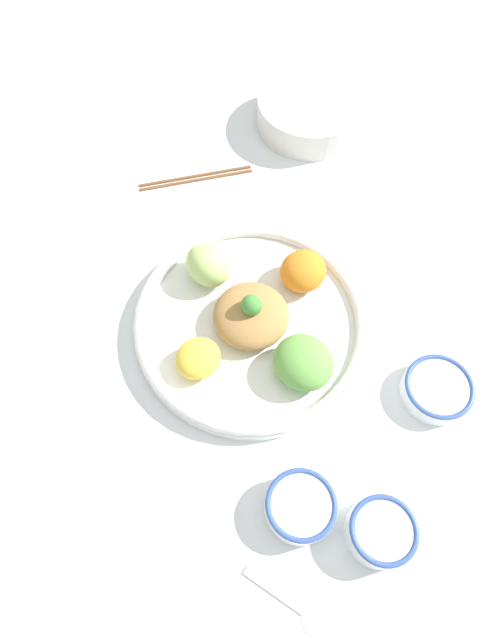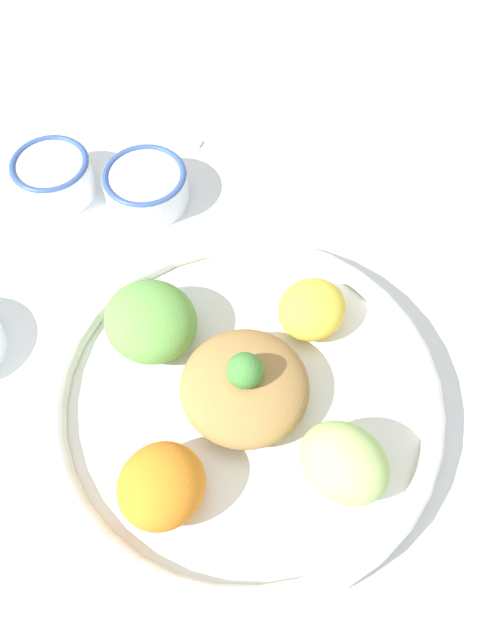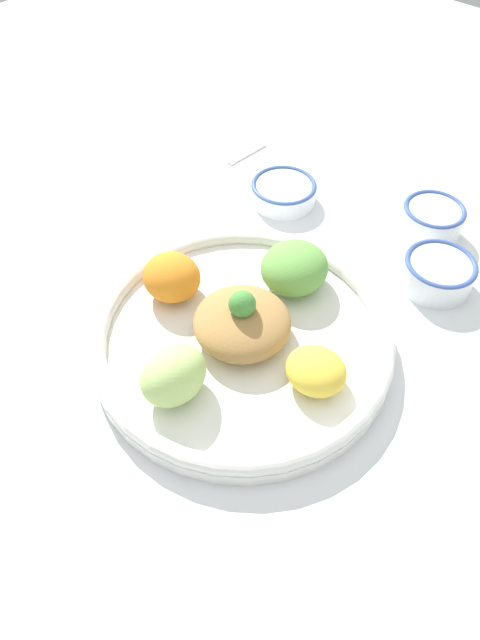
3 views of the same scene
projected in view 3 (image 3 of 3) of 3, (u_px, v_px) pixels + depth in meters
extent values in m
plane|color=white|center=(237.00, 349.00, 0.66)|extent=(2.40, 2.40, 0.00)
cylinder|color=white|center=(240.00, 338.00, 0.66)|extent=(0.36, 0.36, 0.02)
torus|color=white|center=(240.00, 331.00, 0.65)|extent=(0.36, 0.36, 0.02)
ellipsoid|color=#B7DB7A|center=(175.00, 376.00, 0.57)|extent=(0.07, 0.08, 0.06)
ellipsoid|color=yellow|center=(316.00, 371.00, 0.59)|extent=(0.07, 0.07, 0.04)
ellipsoid|color=#6BAD4C|center=(294.00, 268.00, 0.68)|extent=(0.09, 0.09, 0.06)
ellipsoid|color=orange|center=(173.00, 276.00, 0.67)|extent=(0.08, 0.07, 0.06)
ellipsoid|color=#AD7F47|center=(240.00, 321.00, 0.63)|extent=(0.12, 0.12, 0.05)
sphere|color=#478E3D|center=(240.00, 302.00, 0.61)|extent=(0.03, 0.03, 0.03)
cylinder|color=white|center=(283.00, 193.00, 0.84)|extent=(0.10, 0.10, 0.03)
torus|color=#38569E|center=(284.00, 186.00, 0.83)|extent=(0.10, 0.10, 0.01)
cylinder|color=#DBB251|center=(284.00, 187.00, 0.83)|extent=(0.08, 0.08, 0.00)
cylinder|color=white|center=(431.00, 221.00, 0.78)|extent=(0.09, 0.09, 0.04)
torus|color=#38569E|center=(435.00, 210.00, 0.77)|extent=(0.09, 0.09, 0.01)
cylinder|color=#DBB251|center=(434.00, 211.00, 0.77)|extent=(0.07, 0.07, 0.00)
cylinder|color=white|center=(437.00, 274.00, 0.72)|extent=(0.10, 0.10, 0.04)
torus|color=#38569E|center=(441.00, 264.00, 0.70)|extent=(0.10, 0.10, 0.01)
cylinder|color=#5B3319|center=(440.00, 266.00, 0.70)|extent=(0.08, 0.08, 0.00)
cube|color=silver|center=(247.00, 153.00, 0.93)|extent=(0.02, 0.08, 0.01)
ellipsoid|color=silver|center=(272.00, 139.00, 0.96)|extent=(0.04, 0.05, 0.01)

